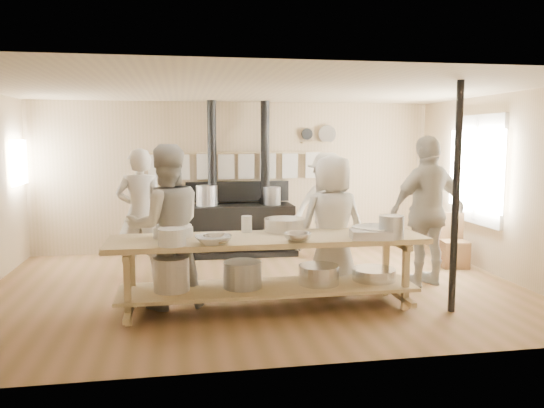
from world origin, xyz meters
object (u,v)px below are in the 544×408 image
cook_by_window (327,206)px  prep_table (268,265)px  cook_left (166,227)px  chair (454,251)px  cook_far_left (141,214)px  cook_center (332,224)px  cook_right (428,211)px  stove (239,224)px  roasting_pan (371,234)px

cook_by_window → prep_table: bearing=-119.0°
cook_left → chair: size_ratio=2.31×
cook_far_left → cook_center: size_ratio=1.04×
cook_right → stove: bearing=-60.2°
stove → chair: 3.50m
cook_right → cook_by_window: 1.96m
cook_right → roasting_pan: (-1.15, -0.97, -0.10)m
cook_right → chair: cook_right is taller
cook_right → roasting_pan: cook_right is taller
cook_left → roasting_pan: cook_left is taller
prep_table → cook_by_window: bearing=60.2°
cook_center → cook_by_window: bearing=-112.0°
prep_table → roasting_pan: (1.12, -0.32, 0.38)m
cook_left → cook_right: size_ratio=0.95×
prep_table → cook_left: 1.26m
cook_by_window → roasting_pan: (-0.25, -2.71, 0.03)m
cook_far_left → cook_center: bearing=157.8°
stove → chair: stove is taller
cook_center → cook_right: (1.35, 0.12, 0.12)m
stove → prep_table: size_ratio=0.72×
prep_table → stove: bearing=90.0°
cook_by_window → stove: bearing=156.0°
stove → cook_right: stove is taller
prep_table → roasting_pan: bearing=-16.0°
stove → roasting_pan: (1.12, -3.34, 0.38)m
chair → roasting_pan: roasting_pan is taller
cook_far_left → cook_by_window: (2.90, 0.72, -0.05)m
cook_left → stove: bearing=-123.5°
cook_right → cook_by_window: (-0.90, 1.73, -0.13)m
prep_table → cook_left: bearing=165.9°
cook_far_left → cook_by_window: 2.99m
roasting_pan → cook_right: bearing=40.2°
stove → cook_by_window: 1.55m
prep_table → cook_by_window: size_ratio=2.06×
cook_center → roasting_pan: size_ratio=3.94×
cook_left → roasting_pan: 2.35m
cook_center → chair: size_ratio=2.15×
cook_center → cook_right: 1.37m
prep_table → cook_right: (2.27, 0.65, 0.48)m
cook_far_left → cook_left: bearing=108.3°
stove → cook_center: stove is taller
cook_far_left → chair: 4.74m
cook_right → roasting_pan: 1.51m
cook_far_left → cook_by_window: size_ratio=1.05×
cook_center → chair: (2.24, 1.01, -0.64)m
stove → roasting_pan: bearing=-71.5°
stove → chair: size_ratio=3.16×
cook_center → cook_by_window: (0.45, 1.86, -0.01)m
roasting_pan → prep_table: bearing=164.0°
stove → prep_table: bearing=-90.0°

